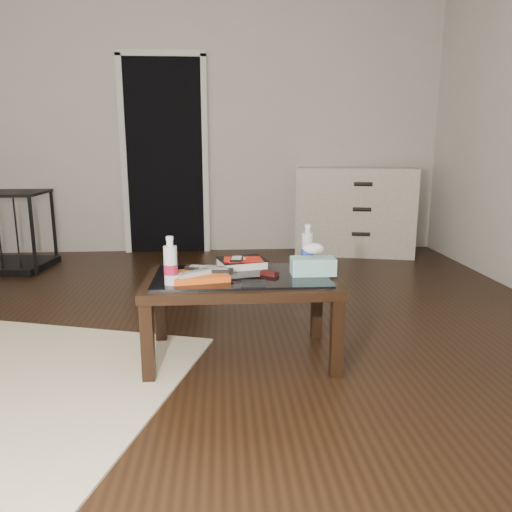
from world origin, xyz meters
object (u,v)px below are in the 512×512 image
(textbook, at_px, (242,263))
(coffee_table, at_px, (241,287))
(water_bottle_right, at_px, (307,245))
(tissue_box, at_px, (313,266))
(water_bottle_left, at_px, (170,260))
(dresser, at_px, (355,211))

(textbook, bearing_deg, coffee_table, -108.99)
(water_bottle_right, bearing_deg, coffee_table, -155.97)
(tissue_box, bearing_deg, water_bottle_left, -169.08)
(dresser, xyz_separation_m, textbook, (-1.29, -2.40, 0.03))
(dresser, distance_m, tissue_box, 2.76)
(textbook, relative_size, water_bottle_right, 1.05)
(coffee_table, bearing_deg, dresser, 63.28)
(textbook, distance_m, water_bottle_left, 0.50)
(coffee_table, relative_size, water_bottle_right, 4.20)
(coffee_table, distance_m, tissue_box, 0.40)
(coffee_table, height_order, water_bottle_right, water_bottle_right)
(coffee_table, height_order, textbook, textbook)
(water_bottle_left, bearing_deg, dresser, 58.92)
(dresser, xyz_separation_m, water_bottle_left, (-1.65, -2.73, 0.13))
(tissue_box, bearing_deg, dresser, 70.66)
(coffee_table, bearing_deg, tissue_box, -2.02)
(dresser, relative_size, water_bottle_left, 5.40)
(water_bottle_right, bearing_deg, tissue_box, -90.03)
(textbook, distance_m, tissue_box, 0.42)
(water_bottle_left, bearing_deg, water_bottle_right, 23.78)
(textbook, bearing_deg, dresser, 46.72)
(dresser, distance_m, water_bottle_left, 3.19)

